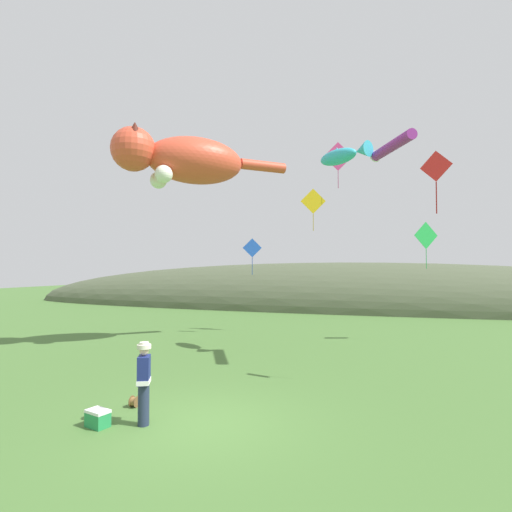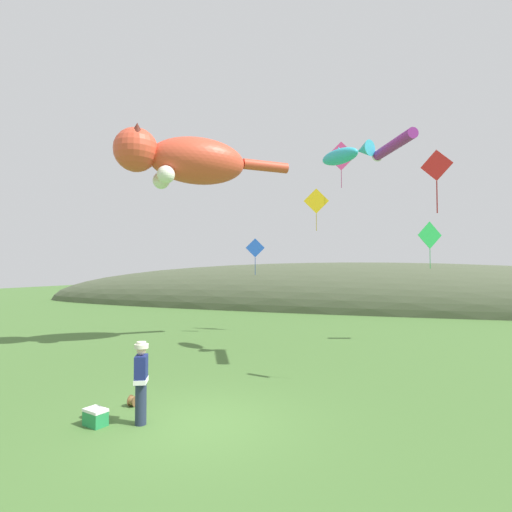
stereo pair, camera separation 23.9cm
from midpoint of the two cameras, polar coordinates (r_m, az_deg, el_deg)
ground_plane at (r=9.42m, az=-7.69°, el=-22.70°), size 120.00×120.00×0.00m
distant_hill_ridge at (r=35.91m, az=12.49°, el=-7.20°), size 63.95×11.91×7.87m
festival_attendant at (r=9.34m, az=-15.37°, el=-16.69°), size 0.42×0.49×1.77m
kite_spool at (r=10.75m, az=-16.52°, el=-19.21°), size 0.16×0.27×0.27m
picnic_cooler at (r=9.79m, az=-21.26°, el=-20.65°), size 0.56×0.44×0.36m
kite_giant_cat at (r=18.38m, az=-9.72°, el=13.36°), size 6.46×5.78×2.44m
kite_fish_windsock at (r=16.36m, az=13.01°, el=13.90°), size 2.26×1.80×0.71m
kite_tube_streamer at (r=14.89m, az=19.45°, el=14.66°), size 1.50×2.46×0.44m
kite_diamond_green at (r=19.90m, az=23.89°, el=2.69°), size 1.06×0.70×2.16m
kite_diamond_red at (r=12.47m, az=24.90°, el=11.55°), size 0.81×0.36×1.78m
kite_diamond_pink at (r=21.50m, az=12.40°, el=13.75°), size 1.45×0.38×2.39m
kite_diamond_gold at (r=21.07m, az=8.93°, el=7.73°), size 1.26×0.39×2.21m
kite_diamond_blue at (r=20.51m, az=0.21°, el=1.10°), size 0.93×0.36×1.88m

